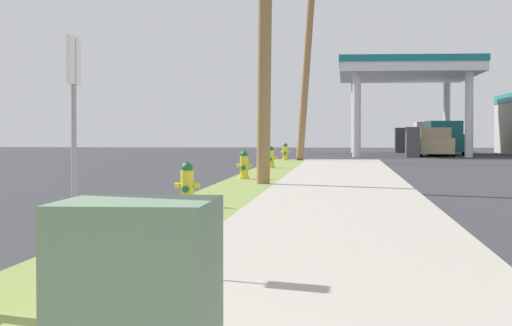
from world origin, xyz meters
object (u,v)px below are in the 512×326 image
(car_tan_by_near_pump, at_px, (435,143))
(truck_teal_on_apron, at_px, (441,139))
(utility_pole_background, at_px, (308,45))
(street_sign_post, at_px, (74,102))
(fire_hydrant_second, at_px, (187,187))
(fire_hydrant_fourth, at_px, (271,158))
(fire_hydrant_third, at_px, (244,167))
(utility_pole_midground, at_px, (265,3))
(fire_hydrant_fifth, at_px, (285,153))
(truck_silver_at_forecourt, at_px, (428,138))

(car_tan_by_near_pump, xyz_separation_m, truck_teal_on_apron, (0.67, 3.69, 0.19))
(utility_pole_background, height_order, truck_teal_on_apron, utility_pole_background)
(street_sign_post, bearing_deg, fire_hydrant_second, 91.04)
(fire_hydrant_second, xyz_separation_m, fire_hydrant_fourth, (0.10, 17.62, 0.00))
(fire_hydrant_third, distance_m, fire_hydrant_fourth, 7.98)
(utility_pole_midground, height_order, truck_teal_on_apron, utility_pole_midground)
(fire_hydrant_fifth, distance_m, utility_pole_background, 4.83)
(utility_pole_midground, relative_size, truck_silver_at_forecourt, 1.52)
(utility_pole_midground, distance_m, truck_silver_at_forecourt, 43.70)
(fire_hydrant_fourth, relative_size, utility_pole_background, 0.08)
(street_sign_post, bearing_deg, car_tan_by_near_pump, 80.95)
(fire_hydrant_second, distance_m, car_tan_by_near_pump, 39.76)
(fire_hydrant_third, relative_size, fire_hydrant_fifth, 1.00)
(fire_hydrant_third, relative_size, utility_pole_background, 0.08)
(utility_pole_background, xyz_separation_m, truck_teal_on_apron, (7.21, 15.27, -4.24))
(fire_hydrant_second, bearing_deg, car_tan_by_near_pump, 79.06)
(fire_hydrant_third, distance_m, car_tan_by_near_pump, 30.35)
(utility_pole_midground, bearing_deg, fire_hydrant_third, 105.61)
(fire_hydrant_fifth, relative_size, truck_silver_at_forecourt, 0.14)
(utility_pole_background, distance_m, truck_silver_at_forecourt, 23.85)
(fire_hydrant_fifth, bearing_deg, utility_pole_midground, -87.97)
(car_tan_by_near_pump, bearing_deg, truck_silver_at_forecourt, 87.29)
(street_sign_post, bearing_deg, truck_silver_at_forecourt, 82.13)
(truck_teal_on_apron, bearing_deg, truck_silver_at_forecourt, 91.30)
(street_sign_post, bearing_deg, fire_hydrant_fifth, 90.15)
(fire_hydrant_third, bearing_deg, truck_silver_at_forecourt, 78.65)
(fire_hydrant_third, bearing_deg, street_sign_post, -89.49)
(utility_pole_midground, bearing_deg, car_tan_by_near_pump, 78.08)
(fire_hydrant_third, relative_size, truck_silver_at_forecourt, 0.14)
(fire_hydrant_third, xyz_separation_m, truck_silver_at_forecourt, (8.07, 40.19, 0.47))
(utility_pole_background, bearing_deg, car_tan_by_near_pump, 60.55)
(fire_hydrant_third, distance_m, truck_silver_at_forecourt, 41.00)
(car_tan_by_near_pump, xyz_separation_m, truck_silver_at_forecourt, (0.51, 10.80, 0.19))
(fire_hydrant_third, distance_m, truck_teal_on_apron, 34.10)
(truck_silver_at_forecourt, distance_m, truck_teal_on_apron, 7.11)
(fire_hydrant_second, bearing_deg, truck_teal_on_apron, 79.12)
(truck_silver_at_forecourt, bearing_deg, fire_hydrant_second, -99.18)
(street_sign_post, relative_size, truck_silver_at_forecourt, 0.39)
(street_sign_post, xyz_separation_m, truck_silver_at_forecourt, (7.92, 57.31, -0.72))
(truck_silver_at_forecourt, bearing_deg, fire_hydrant_fourth, -103.87)
(fire_hydrant_fourth, distance_m, utility_pole_midground, 11.44)
(truck_teal_on_apron, bearing_deg, fire_hydrant_second, -100.88)
(fire_hydrant_fourth, relative_size, truck_silver_at_forecourt, 0.14)
(utility_pole_background, height_order, street_sign_post, utility_pole_background)
(fire_hydrant_fourth, bearing_deg, street_sign_post, -89.92)
(fire_hydrant_second, bearing_deg, utility_pole_background, 87.91)
(utility_pole_midground, xyz_separation_m, truck_silver_at_forecourt, (7.30, 42.95, -3.45))
(fire_hydrant_fifth, xyz_separation_m, truck_teal_on_apron, (8.17, 15.84, 0.47))
(fire_hydrant_second, distance_m, street_sign_post, 7.57)
(utility_pole_midground, xyz_separation_m, utility_pole_background, (0.25, 20.57, 0.79))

